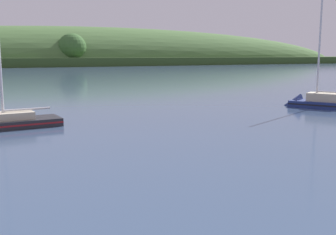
% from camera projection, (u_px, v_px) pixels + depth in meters
% --- Properties ---
extents(far_shoreline_hill, '(498.94, 129.19, 46.21)m').
position_uv_depth(far_shoreline_hill, '(102.00, 64.00, 252.03)').
color(far_shoreline_hill, '#314A21').
rests_on(far_shoreline_hill, ground).
extents(sailboat_near_mooring, '(7.28, 8.76, 14.18)m').
position_uv_depth(sailboat_near_mooring, '(315.00, 105.00, 47.04)').
color(sailboat_near_mooring, navy).
rests_on(sailboat_near_mooring, ground).
extents(sailboat_midwater_white, '(8.67, 4.28, 13.45)m').
position_uv_depth(sailboat_midwater_white, '(2.00, 127.00, 33.65)').
color(sailboat_midwater_white, '#232328').
rests_on(sailboat_midwater_white, ground).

